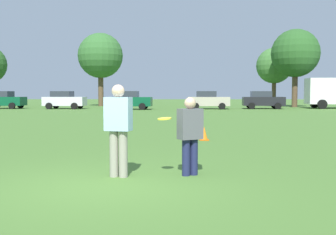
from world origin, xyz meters
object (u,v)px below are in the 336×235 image
(player_defender, at_px, (190,132))
(traffic_cone, at_px, (204,134))
(player_thrower, at_px, (118,125))
(frisbee, at_px, (165,119))
(parked_car_near_left, at_px, (4,100))
(parked_car_near_right, at_px, (263,100))
(parked_car_center, at_px, (130,100))
(parked_car_mid_right, at_px, (208,100))
(parked_car_mid_left, at_px, (64,100))

(player_defender, xyz_separation_m, traffic_cone, (0.71, 5.93, -0.64))
(player_thrower, relative_size, player_defender, 1.16)
(frisbee, bearing_deg, traffic_cone, 78.82)
(player_thrower, distance_m, player_defender, 1.41)
(traffic_cone, relative_size, parked_car_near_left, 0.11)
(traffic_cone, relative_size, parked_car_near_right, 0.11)
(parked_car_near_left, bearing_deg, frisbee, -62.42)
(traffic_cone, relative_size, parked_car_center, 0.11)
(parked_car_near_right, bearing_deg, player_thrower, -106.65)
(player_thrower, bearing_deg, parked_car_center, 96.05)
(traffic_cone, relative_size, parked_car_mid_right, 0.11)
(parked_car_mid_left, bearing_deg, parked_car_mid_right, -0.66)
(parked_car_mid_left, relative_size, parked_car_center, 1.00)
(player_defender, distance_m, parked_car_mid_right, 33.14)
(parked_car_near_right, bearing_deg, traffic_cone, -106.14)
(parked_car_near_right, bearing_deg, frisbee, -105.26)
(player_thrower, xyz_separation_m, traffic_cone, (2.10, 6.11, -0.78))
(player_defender, bearing_deg, parked_car_near_left, 118.36)
(frisbee, xyz_separation_m, traffic_cone, (1.21, 6.10, -0.91))
(frisbee, distance_m, parked_car_mid_left, 35.18)
(frisbee, relative_size, parked_car_mid_right, 0.06)
(player_thrower, height_order, player_defender, player_thrower)
(frisbee, xyz_separation_m, parked_car_center, (-4.29, 32.00, -0.21))
(player_thrower, xyz_separation_m, parked_car_near_right, (10.14, 33.89, -0.09))
(parked_car_center, bearing_deg, parked_car_mid_right, 8.49)
(frisbee, relative_size, parked_car_near_left, 0.06)
(parked_car_center, bearing_deg, parked_car_near_right, 7.93)
(traffic_cone, distance_m, parked_car_near_left, 33.66)
(parked_car_near_left, relative_size, parked_car_near_right, 1.00)
(traffic_cone, bearing_deg, parked_car_mid_right, 85.03)
(parked_car_mid_right, bearing_deg, parked_car_mid_left, 179.34)
(parked_car_near_left, bearing_deg, traffic_cone, -55.77)
(traffic_cone, bearing_deg, frisbee, -101.18)
(frisbee, xyz_separation_m, parked_car_mid_right, (3.56, 33.17, -0.21))
(player_thrower, height_order, parked_car_mid_right, parked_car_mid_right)
(traffic_cone, distance_m, parked_car_center, 26.49)
(frisbee, bearing_deg, parked_car_mid_left, 108.57)
(player_defender, bearing_deg, parked_car_near_right, 75.46)
(player_defender, relative_size, frisbee, 5.69)
(parked_car_mid_right, bearing_deg, parked_car_near_right, 7.16)
(frisbee, relative_size, parked_car_mid_left, 0.06)
(parked_car_near_left, height_order, parked_car_center, same)
(player_defender, relative_size, parked_car_near_right, 0.36)
(parked_car_mid_left, relative_size, parked_car_near_right, 1.00)
(player_defender, xyz_separation_m, parked_car_mid_left, (-11.70, 33.17, 0.06))
(player_thrower, height_order, frisbee, player_thrower)
(parked_car_near_left, bearing_deg, player_defender, -61.64)
(player_defender, height_order, frisbee, player_defender)
(frisbee, distance_m, parked_car_center, 32.29)
(player_defender, bearing_deg, frisbee, -160.41)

